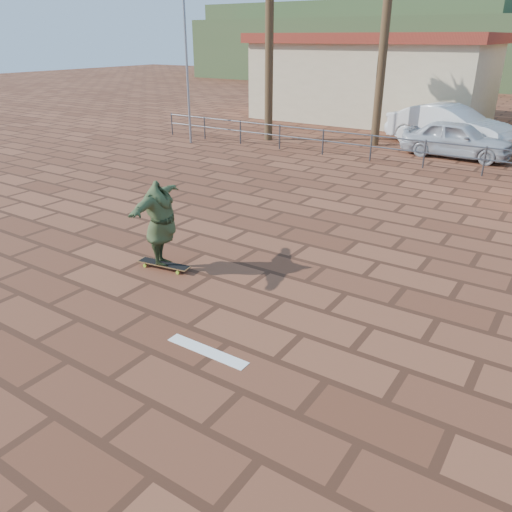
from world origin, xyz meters
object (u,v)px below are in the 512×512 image
Objects in this scene: longboard at (164,264)px; skateboarder at (161,223)px; car_silver at (457,139)px; car_white at (449,126)px.

longboard is 0.88m from skateboarder.
car_silver is (2.37, 13.83, 0.60)m from longboard.
skateboarder reaches higher than car_silver.
skateboarder is (0.00, -0.00, 0.88)m from longboard.
car_white is (1.54, 15.90, -0.12)m from skateboarder.
skateboarder is at bearing -23.05° from longboard.
longboard is at bearing 54.78° from skateboarder.
car_silver is 2.23m from car_white.
skateboarder reaches higher than longboard.
car_silver reaches higher than longboard.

